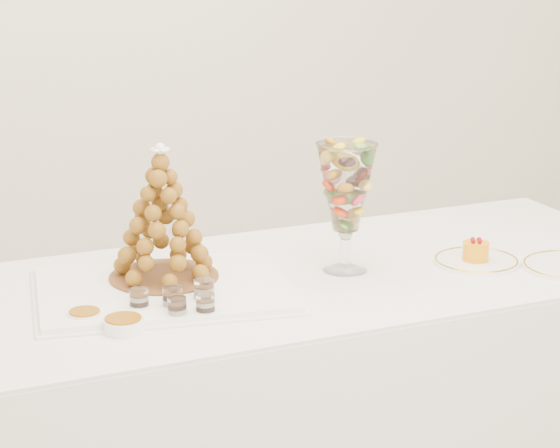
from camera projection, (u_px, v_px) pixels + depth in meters
name	position (u px, v px, depth m)	size (l,w,h in m)	color
buffet_table	(289.00, 415.00, 3.09)	(2.19, 0.89, 0.83)	white
lace_tray	(163.00, 289.00, 2.84)	(0.64, 0.48, 0.02)	white
macaron_vase	(346.00, 189.00, 2.96)	(0.16, 0.16, 0.36)	white
cake_plate	(476.00, 261.00, 3.08)	(0.24, 0.24, 0.01)	white
verrine_a	(139.00, 301.00, 2.70)	(0.05, 0.05, 0.06)	white
verrine_b	(173.00, 300.00, 2.70)	(0.05, 0.05, 0.07)	white
verrine_c	(204.00, 292.00, 2.75)	(0.05, 0.05, 0.07)	white
verrine_d	(177.00, 309.00, 2.64)	(0.05, 0.05, 0.06)	white
verrine_e	(205.00, 306.00, 2.66)	(0.05, 0.05, 0.06)	white
ramekin_back	(85.00, 317.00, 2.64)	(0.08, 0.08, 0.03)	white
ramekin_front	(123.00, 325.00, 2.59)	(0.10, 0.10, 0.03)	white
croquembouche	(162.00, 213.00, 2.85)	(0.30, 0.30, 0.36)	brown
mousse_cake	(476.00, 251.00, 3.07)	(0.07, 0.07, 0.07)	orange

